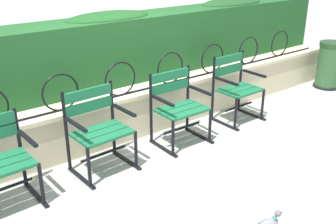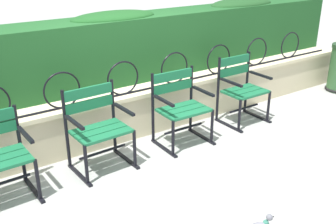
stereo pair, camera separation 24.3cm
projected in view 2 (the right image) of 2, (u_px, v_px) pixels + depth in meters
ground_plane at (174, 160)px, 4.47m from camera, size 60.00×60.00×0.00m
stone_wall at (134, 112)px, 5.03m from camera, size 7.90×0.41×0.58m
iron_arch_fence at (125, 80)px, 4.71m from camera, size 7.35×0.02×0.42m
hedge_row at (115, 48)px, 5.12m from camera, size 7.75×0.61×0.92m
park_chair_centre_left at (98, 126)px, 4.20m from camera, size 0.63×0.54×0.89m
park_chair_centre_right at (180, 106)px, 4.74m from camera, size 0.62×0.53×0.88m
park_chair_rightmost at (241, 88)px, 5.34m from camera, size 0.59×0.52×0.90m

